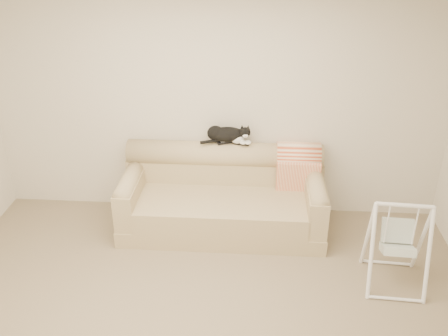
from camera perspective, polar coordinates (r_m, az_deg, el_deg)
name	(u,v)px	position (r m, az deg, el deg)	size (l,w,h in m)	color
ground_plane	(199,330)	(4.44, -2.90, -18.01)	(5.00, 5.00, 0.00)	#74634A
room_shell	(194,170)	(3.53, -3.48, -0.28)	(5.04, 4.04, 2.60)	beige
sofa	(223,198)	(5.50, -0.13, -3.41)	(2.20, 0.93, 0.90)	tan
remote_a	(225,142)	(5.46, 0.13, 2.97)	(0.18, 0.12, 0.03)	black
remote_b	(242,143)	(5.43, 2.02, 2.82)	(0.18, 0.08, 0.02)	black
tuxedo_cat	(227,134)	(5.42, 0.40, 3.86)	(0.55, 0.21, 0.22)	black
throw_blanket	(298,160)	(5.53, 8.47, 0.87)	(0.47, 0.38, 0.58)	#CD4B25
baby_swing	(397,244)	(4.90, 19.20, -8.18)	(0.57, 0.60, 0.88)	white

